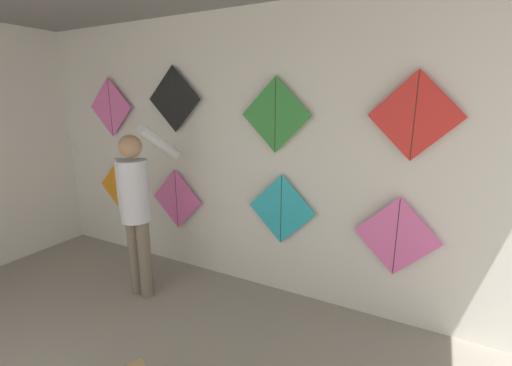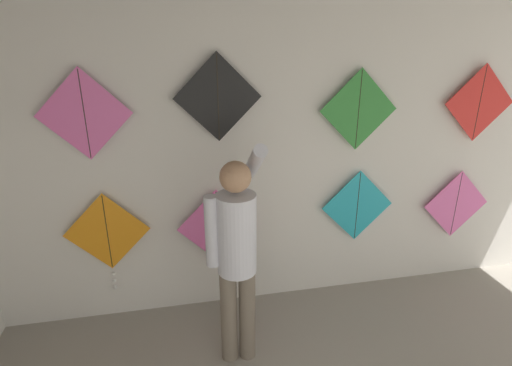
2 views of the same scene
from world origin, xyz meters
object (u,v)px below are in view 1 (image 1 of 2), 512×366
object	(u,v)px
kite_5	(174,99)
kite_0	(121,189)
kite_7	(415,116)
kite_6	(275,115)
kite_4	(110,107)
kite_1	(177,199)
kite_2	(281,209)
kite_3	(396,237)
shopkeeper	(136,202)

from	to	relation	value
kite_5	kite_0	bearing A→B (deg)	-179.96
kite_5	kite_7	bearing A→B (deg)	0.00
kite_6	kite_4	bearing A→B (deg)	180.00
kite_0	kite_6	distance (m)	2.38
kite_1	kite_5	xyz separation A→B (m)	(0.04, 0.00, 1.13)
kite_1	kite_4	world-z (taller)	kite_4
kite_7	kite_5	bearing A→B (deg)	180.00
kite_0	kite_7	world-z (taller)	kite_7
kite_7	kite_6	bearing A→B (deg)	180.00
kite_1	kite_7	world-z (taller)	kite_7
kite_2	kite_3	bearing A→B (deg)	0.00
kite_0	kite_7	size ratio (longest dim) A/B	1.30
kite_7	shopkeeper	bearing A→B (deg)	-164.22
kite_4	kite_5	xyz separation A→B (m)	(1.00, 0.00, 0.10)
kite_1	kite_5	bearing A→B (deg)	0.00
kite_4	shopkeeper	bearing A→B (deg)	-32.75
kite_2	kite_4	xyz separation A→B (m)	(-2.28, 0.00, 0.95)
kite_1	kite_5	world-z (taller)	kite_5
kite_7	kite_2	bearing A→B (deg)	180.00
kite_4	kite_1	bearing A→B (deg)	0.00
shopkeeper	kite_0	bearing A→B (deg)	149.20
kite_2	kite_5	size ratio (longest dim) A/B	1.00
kite_1	kite_4	xyz separation A→B (m)	(-0.96, 0.00, 1.03)
kite_2	shopkeeper	bearing A→B (deg)	-152.02
shopkeeper	kite_7	world-z (taller)	kite_7
kite_1	kite_3	bearing A→B (deg)	0.00
kite_6	kite_3	bearing A→B (deg)	0.00
kite_0	kite_3	size ratio (longest dim) A/B	1.30
kite_5	kite_3	bearing A→B (deg)	0.00
kite_4	kite_6	distance (m)	2.21
kite_3	kite_7	distance (m)	1.00
shopkeeper	kite_2	world-z (taller)	shopkeeper
kite_1	kite_3	xyz separation A→B (m)	(2.39, 0.00, 0.00)
kite_5	shopkeeper	bearing A→B (deg)	-87.56
shopkeeper	kite_0	world-z (taller)	shopkeeper
shopkeeper	kite_0	size ratio (longest dim) A/B	1.92
kite_0	kite_1	size ratio (longest dim) A/B	1.30
kite_1	kite_2	bearing A→B (deg)	0.00
kite_3	kite_4	bearing A→B (deg)	180.00
shopkeeper	kite_7	xyz separation A→B (m)	(2.35, 0.66, 0.85)
shopkeeper	kite_3	world-z (taller)	shopkeeper
kite_5	kite_6	world-z (taller)	kite_5
kite_5	kite_2	bearing A→B (deg)	0.00
kite_4	kite_6	bearing A→B (deg)	0.00
kite_1	kite_5	size ratio (longest dim) A/B	1.00
kite_0	kite_4	bearing A→B (deg)	179.01
kite_5	kite_6	size ratio (longest dim) A/B	1.00
kite_3	kite_5	world-z (taller)	kite_5
kite_0	kite_3	distance (m)	3.31
kite_2	kite_3	world-z (taller)	kite_2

